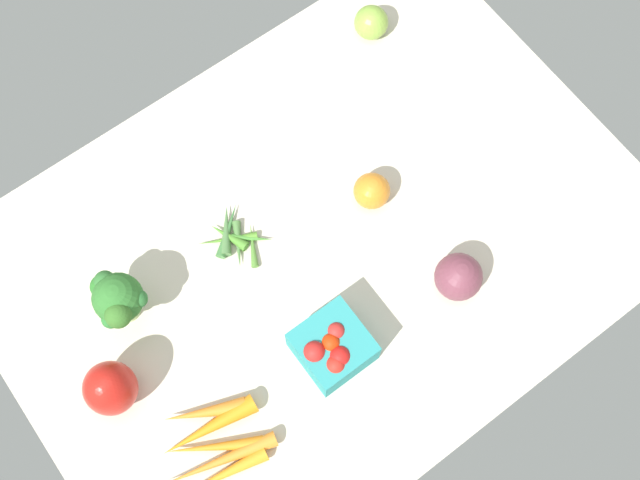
{
  "coord_description": "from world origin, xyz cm",
  "views": [
    {
      "loc": [
        25.72,
        34.76,
        124.75
      ],
      "look_at": [
        0.0,
        0.0,
        4.0
      ],
      "focal_mm": 45.06,
      "sensor_mm": 36.0,
      "label": 1
    }
  ],
  "objects_px": {
    "red_onion_center": "(458,277)",
    "carrot_bunch": "(213,442)",
    "heirloom_tomato_orange": "(372,191)",
    "broccoli_head": "(117,299)",
    "berry_basket": "(332,347)",
    "bell_pepper_red": "(111,388)",
    "okra_pile": "(233,236)",
    "heirloom_tomato_green": "(371,22)"
  },
  "relations": [
    {
      "from": "berry_basket",
      "to": "broccoli_head",
      "type": "bearing_deg",
      "value": -48.09
    },
    {
      "from": "broccoli_head",
      "to": "red_onion_center",
      "type": "bearing_deg",
      "value": 148.51
    },
    {
      "from": "carrot_bunch",
      "to": "broccoli_head",
      "type": "bearing_deg",
      "value": -90.69
    },
    {
      "from": "berry_basket",
      "to": "red_onion_center",
      "type": "distance_m",
      "value": 0.23
    },
    {
      "from": "berry_basket",
      "to": "bell_pepper_red",
      "type": "distance_m",
      "value": 0.33
    },
    {
      "from": "red_onion_center",
      "to": "broccoli_head",
      "type": "bearing_deg",
      "value": -31.49
    },
    {
      "from": "berry_basket",
      "to": "heirloom_tomato_orange",
      "type": "relative_size",
      "value": 1.7
    },
    {
      "from": "heirloom_tomato_green",
      "to": "bell_pepper_red",
      "type": "relative_size",
      "value": 0.58
    },
    {
      "from": "berry_basket",
      "to": "heirloom_tomato_orange",
      "type": "height_order",
      "value": "berry_basket"
    },
    {
      "from": "heirloom_tomato_orange",
      "to": "heirloom_tomato_green",
      "type": "bearing_deg",
      "value": -127.56
    },
    {
      "from": "okra_pile",
      "to": "berry_basket",
      "type": "bearing_deg",
      "value": 93.53
    },
    {
      "from": "heirloom_tomato_green",
      "to": "broccoli_head",
      "type": "xyz_separation_m",
      "value": [
        0.62,
        0.18,
        0.04
      ]
    },
    {
      "from": "berry_basket",
      "to": "bell_pepper_red",
      "type": "height_order",
      "value": "bell_pepper_red"
    },
    {
      "from": "okra_pile",
      "to": "broccoli_head",
      "type": "height_order",
      "value": "broccoli_head"
    },
    {
      "from": "berry_basket",
      "to": "red_onion_center",
      "type": "relative_size",
      "value": 1.35
    },
    {
      "from": "okra_pile",
      "to": "heirloom_tomato_green",
      "type": "xyz_separation_m",
      "value": [
        -0.42,
        -0.18,
        0.02
      ]
    },
    {
      "from": "red_onion_center",
      "to": "broccoli_head",
      "type": "relative_size",
      "value": 0.67
    },
    {
      "from": "red_onion_center",
      "to": "okra_pile",
      "type": "distance_m",
      "value": 0.36
    },
    {
      "from": "carrot_bunch",
      "to": "bell_pepper_red",
      "type": "relative_size",
      "value": 1.76
    },
    {
      "from": "berry_basket",
      "to": "heirloom_tomato_green",
      "type": "distance_m",
      "value": 0.59
    },
    {
      "from": "bell_pepper_red",
      "to": "red_onion_center",
      "type": "bearing_deg",
      "value": 162.03
    },
    {
      "from": "berry_basket",
      "to": "broccoli_head",
      "type": "relative_size",
      "value": 0.91
    },
    {
      "from": "red_onion_center",
      "to": "broccoli_head",
      "type": "height_order",
      "value": "broccoli_head"
    },
    {
      "from": "heirloom_tomato_orange",
      "to": "bell_pepper_red",
      "type": "distance_m",
      "value": 0.51
    },
    {
      "from": "heirloom_tomato_green",
      "to": "bell_pepper_red",
      "type": "distance_m",
      "value": 0.76
    },
    {
      "from": "heirloom_tomato_orange",
      "to": "okra_pile",
      "type": "relative_size",
      "value": 0.5
    },
    {
      "from": "heirloom_tomato_green",
      "to": "broccoli_head",
      "type": "bearing_deg",
      "value": 16.16
    },
    {
      "from": "okra_pile",
      "to": "heirloom_tomato_green",
      "type": "relative_size",
      "value": 2.0
    },
    {
      "from": "berry_basket",
      "to": "heirloom_tomato_green",
      "type": "xyz_separation_m",
      "value": [
        -0.4,
        -0.42,
        -0.01
      ]
    },
    {
      "from": "berry_basket",
      "to": "heirloom_tomato_green",
      "type": "bearing_deg",
      "value": -133.5
    },
    {
      "from": "heirloom_tomato_orange",
      "to": "heirloom_tomato_green",
      "type": "xyz_separation_m",
      "value": [
        -0.2,
        -0.26,
        0.0
      ]
    },
    {
      "from": "carrot_bunch",
      "to": "heirloom_tomato_green",
      "type": "bearing_deg",
      "value": -145.58
    },
    {
      "from": "heirloom_tomato_orange",
      "to": "broccoli_head",
      "type": "height_order",
      "value": "broccoli_head"
    },
    {
      "from": "red_onion_center",
      "to": "carrot_bunch",
      "type": "xyz_separation_m",
      "value": [
        0.45,
        -0.02,
        -0.02
      ]
    },
    {
      "from": "bell_pepper_red",
      "to": "berry_basket",
      "type": "bearing_deg",
      "value": 154.51
    },
    {
      "from": "bell_pepper_red",
      "to": "okra_pile",
      "type": "bearing_deg",
      "value": -159.76
    },
    {
      "from": "berry_basket",
      "to": "carrot_bunch",
      "type": "distance_m",
      "value": 0.22
    },
    {
      "from": "carrot_bunch",
      "to": "broccoli_head",
      "type": "xyz_separation_m",
      "value": [
        -0.0,
        -0.25,
        0.06
      ]
    },
    {
      "from": "broccoli_head",
      "to": "bell_pepper_red",
      "type": "relative_size",
      "value": 1.09
    },
    {
      "from": "red_onion_center",
      "to": "bell_pepper_red",
      "type": "xyz_separation_m",
      "value": [
        0.52,
        -0.17,
        0.01
      ]
    },
    {
      "from": "heirloom_tomato_orange",
      "to": "carrot_bunch",
      "type": "height_order",
      "value": "heirloom_tomato_orange"
    },
    {
      "from": "broccoli_head",
      "to": "bell_pepper_red",
      "type": "height_order",
      "value": "broccoli_head"
    }
  ]
}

